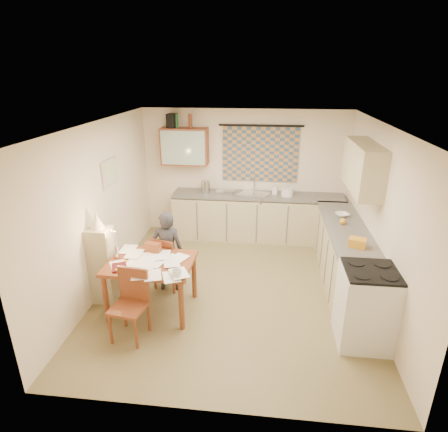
# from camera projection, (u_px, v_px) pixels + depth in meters

# --- Properties ---
(floor) EXTENTS (4.00, 4.50, 0.02)m
(floor) POSITION_uv_depth(u_px,v_px,m) (234.00, 289.00, 5.81)
(floor) COLOR olive
(floor) RESTS_ON ground
(ceiling) EXTENTS (4.00, 4.50, 0.02)m
(ceiling) POSITION_uv_depth(u_px,v_px,m) (235.00, 124.00, 4.89)
(ceiling) COLOR white
(ceiling) RESTS_ON floor
(wall_back) EXTENTS (4.00, 0.02, 2.50)m
(wall_back) POSITION_uv_depth(u_px,v_px,m) (244.00, 173.00, 7.44)
(wall_back) COLOR beige
(wall_back) RESTS_ON floor
(wall_front) EXTENTS (4.00, 0.02, 2.50)m
(wall_front) POSITION_uv_depth(u_px,v_px,m) (212.00, 306.00, 3.26)
(wall_front) COLOR beige
(wall_front) RESTS_ON floor
(wall_left) EXTENTS (0.02, 4.50, 2.50)m
(wall_left) POSITION_uv_depth(u_px,v_px,m) (100.00, 208.00, 5.56)
(wall_left) COLOR beige
(wall_left) RESTS_ON floor
(wall_right) EXTENTS (0.02, 4.50, 2.50)m
(wall_right) POSITION_uv_depth(u_px,v_px,m) (380.00, 220.00, 5.13)
(wall_right) COLOR beige
(wall_right) RESTS_ON floor
(window_blind) EXTENTS (1.45, 0.03, 1.05)m
(window_blind) POSITION_uv_depth(u_px,v_px,m) (260.00, 154.00, 7.23)
(window_blind) COLOR #33506D
(window_blind) RESTS_ON wall_back
(curtain_rod) EXTENTS (1.60, 0.04, 0.04)m
(curtain_rod) POSITION_uv_depth(u_px,v_px,m) (261.00, 126.00, 7.01)
(curtain_rod) COLOR black
(curtain_rod) RESTS_ON wall_back
(wall_cabinet) EXTENTS (0.90, 0.34, 0.70)m
(wall_cabinet) POSITION_uv_depth(u_px,v_px,m) (185.00, 146.00, 7.19)
(wall_cabinet) COLOR brown
(wall_cabinet) RESTS_ON wall_back
(wall_cabinet_glass) EXTENTS (0.84, 0.02, 0.64)m
(wall_cabinet_glass) POSITION_uv_depth(u_px,v_px,m) (183.00, 148.00, 7.04)
(wall_cabinet_glass) COLOR #99B2A5
(wall_cabinet_glass) RESTS_ON wall_back
(upper_cabinet_right) EXTENTS (0.34, 1.30, 0.70)m
(upper_cabinet_right) POSITION_uv_depth(u_px,v_px,m) (363.00, 167.00, 5.44)
(upper_cabinet_right) COLOR tan
(upper_cabinet_right) RESTS_ON wall_right
(framed_print) EXTENTS (0.04, 0.50, 0.40)m
(framed_print) POSITION_uv_depth(u_px,v_px,m) (110.00, 172.00, 5.76)
(framed_print) COLOR beige
(framed_print) RESTS_ON wall_left
(print_canvas) EXTENTS (0.01, 0.42, 0.32)m
(print_canvas) POSITION_uv_depth(u_px,v_px,m) (111.00, 172.00, 5.76)
(print_canvas) COLOR white
(print_canvas) RESTS_ON wall_left
(counter_back) EXTENTS (3.30, 0.62, 0.92)m
(counter_back) POSITION_uv_depth(u_px,v_px,m) (257.00, 217.00, 7.41)
(counter_back) COLOR tan
(counter_back) RESTS_ON floor
(counter_right) EXTENTS (0.62, 2.95, 0.92)m
(counter_right) POSITION_uv_depth(u_px,v_px,m) (347.00, 262.00, 5.68)
(counter_right) COLOR tan
(counter_right) RESTS_ON floor
(stove) EXTENTS (0.65, 0.65, 1.00)m
(stove) POSITION_uv_depth(u_px,v_px,m) (366.00, 306.00, 4.53)
(stove) COLOR white
(stove) RESTS_ON floor
(sink) EXTENTS (0.68, 0.63, 0.10)m
(sink) POSITION_uv_depth(u_px,v_px,m) (253.00, 196.00, 7.27)
(sink) COLOR silver
(sink) RESTS_ON counter_back
(tap) EXTENTS (0.03, 0.03, 0.28)m
(tap) POSITION_uv_depth(u_px,v_px,m) (255.00, 185.00, 7.37)
(tap) COLOR silver
(tap) RESTS_ON counter_back
(dish_rack) EXTENTS (0.38, 0.34, 0.06)m
(dish_rack) POSITION_uv_depth(u_px,v_px,m) (225.00, 192.00, 7.30)
(dish_rack) COLOR silver
(dish_rack) RESTS_ON counter_back
(kettle) EXTENTS (0.24, 0.24, 0.24)m
(kettle) POSITION_uv_depth(u_px,v_px,m) (206.00, 187.00, 7.31)
(kettle) COLOR silver
(kettle) RESTS_ON counter_back
(mixing_bowl) EXTENTS (0.25, 0.25, 0.16)m
(mixing_bowl) POSITION_uv_depth(u_px,v_px,m) (287.00, 192.00, 7.15)
(mixing_bowl) COLOR white
(mixing_bowl) RESTS_ON counter_back
(soap_bottle) EXTENTS (0.15, 0.15, 0.20)m
(soap_bottle) POSITION_uv_depth(u_px,v_px,m) (275.00, 189.00, 7.22)
(soap_bottle) COLOR white
(soap_bottle) RESTS_ON counter_back
(bowl) EXTENTS (0.34, 0.34, 0.05)m
(bowl) POSITION_uv_depth(u_px,v_px,m) (342.00, 215.00, 6.15)
(bowl) COLOR white
(bowl) RESTS_ON counter_right
(orange_bag) EXTENTS (0.26, 0.22, 0.12)m
(orange_bag) POSITION_uv_depth(u_px,v_px,m) (357.00, 243.00, 5.08)
(orange_bag) COLOR orange
(orange_bag) RESTS_ON counter_right
(fruit_orange) EXTENTS (0.10, 0.10, 0.10)m
(fruit_orange) POSITION_uv_depth(u_px,v_px,m) (343.00, 221.00, 5.83)
(fruit_orange) COLOR orange
(fruit_orange) RESTS_ON counter_right
(speaker) EXTENTS (0.19, 0.23, 0.26)m
(speaker) POSITION_uv_depth(u_px,v_px,m) (172.00, 121.00, 7.04)
(speaker) COLOR black
(speaker) RESTS_ON wall_cabinet
(bottle_green) EXTENTS (0.09, 0.09, 0.26)m
(bottle_green) POSITION_uv_depth(u_px,v_px,m) (176.00, 121.00, 7.03)
(bottle_green) COLOR #195926
(bottle_green) RESTS_ON wall_cabinet
(bottle_brown) EXTENTS (0.08, 0.08, 0.26)m
(bottle_brown) POSITION_uv_depth(u_px,v_px,m) (190.00, 121.00, 7.01)
(bottle_brown) COLOR brown
(bottle_brown) RESTS_ON wall_cabinet
(dining_table) EXTENTS (1.17, 0.90, 0.75)m
(dining_table) POSITION_uv_depth(u_px,v_px,m) (152.00, 285.00, 5.19)
(dining_table) COLOR brown
(dining_table) RESTS_ON floor
(chair_far) EXTENTS (0.49, 0.49, 0.86)m
(chair_far) POSITION_uv_depth(u_px,v_px,m) (169.00, 271.00, 5.78)
(chair_far) COLOR brown
(chair_far) RESTS_ON floor
(chair_near) EXTENTS (0.46, 0.46, 0.90)m
(chair_near) POSITION_uv_depth(u_px,v_px,m) (130.00, 317.00, 4.68)
(chair_near) COLOR brown
(chair_near) RESTS_ON floor
(person) EXTENTS (0.53, 0.40, 1.27)m
(person) POSITION_uv_depth(u_px,v_px,m) (168.00, 251.00, 5.60)
(person) COLOR black
(person) RESTS_ON floor
(shelf_stand) EXTENTS (0.32, 0.30, 1.14)m
(shelf_stand) POSITION_uv_depth(u_px,v_px,m) (103.00, 265.00, 5.34)
(shelf_stand) COLOR tan
(shelf_stand) RESTS_ON floor
(lampshade) EXTENTS (0.20, 0.20, 0.22)m
(lampshade) POSITION_uv_depth(u_px,v_px,m) (97.00, 221.00, 5.09)
(lampshade) COLOR beige
(lampshade) RESTS_ON shelf_stand
(letter_rack) EXTENTS (0.24, 0.15, 0.16)m
(letter_rack) POSITION_uv_depth(u_px,v_px,m) (153.00, 248.00, 5.27)
(letter_rack) COLOR brown
(letter_rack) RESTS_ON dining_table
(mug) EXTENTS (0.14, 0.14, 0.10)m
(mug) POSITION_uv_depth(u_px,v_px,m) (177.00, 274.00, 4.66)
(mug) COLOR white
(mug) RESTS_ON dining_table
(magazine) EXTENTS (0.36, 0.38, 0.02)m
(magazine) POSITION_uv_depth(u_px,v_px,m) (112.00, 268.00, 4.86)
(magazine) COLOR maroon
(magazine) RESTS_ON dining_table
(book) EXTENTS (0.32, 0.34, 0.02)m
(book) POSITION_uv_depth(u_px,v_px,m) (120.00, 264.00, 4.99)
(book) COLOR orange
(book) RESTS_ON dining_table
(orange_box) EXTENTS (0.13, 0.10, 0.04)m
(orange_box) POSITION_uv_depth(u_px,v_px,m) (121.00, 270.00, 4.80)
(orange_box) COLOR orange
(orange_box) RESTS_ON dining_table
(eyeglasses) EXTENTS (0.14, 0.07, 0.02)m
(eyeglasses) POSITION_uv_depth(u_px,v_px,m) (155.00, 272.00, 4.78)
(eyeglasses) COLOR black
(eyeglasses) RESTS_ON dining_table
(candle_holder) EXTENTS (0.08, 0.08, 0.18)m
(candle_holder) POSITION_uv_depth(u_px,v_px,m) (117.00, 252.00, 5.13)
(candle_holder) COLOR silver
(candle_holder) RESTS_ON dining_table
(candle) EXTENTS (0.02, 0.02, 0.22)m
(candle) POSITION_uv_depth(u_px,v_px,m) (115.00, 239.00, 5.05)
(candle) COLOR white
(candle) RESTS_ON dining_table
(candle_flame) EXTENTS (0.02, 0.02, 0.02)m
(candle_flame) POSITION_uv_depth(u_px,v_px,m) (111.00, 231.00, 5.00)
(candle_flame) COLOR #FFCC66
(candle_flame) RESTS_ON dining_table
(papers) EXTENTS (1.18, 1.01, 0.03)m
(papers) POSITION_uv_depth(u_px,v_px,m) (150.00, 263.00, 4.99)
(papers) COLOR white
(papers) RESTS_ON dining_table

